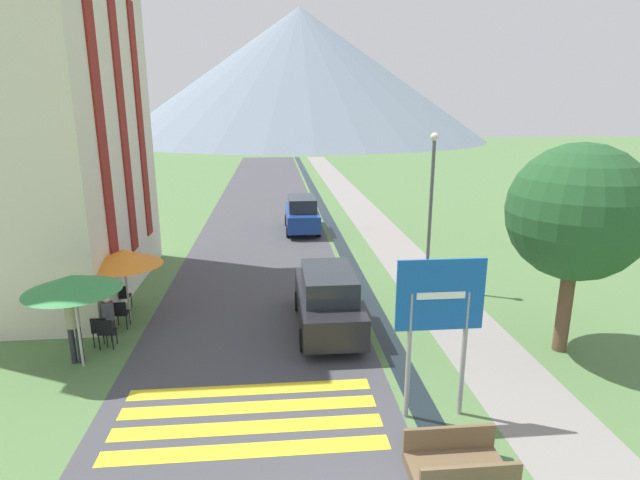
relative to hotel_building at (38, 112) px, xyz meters
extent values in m
plane|color=#517542|center=(9.39, 8.00, -6.09)|extent=(160.00, 160.00, 0.00)
cube|color=#424247|center=(6.89, 18.00, -6.09)|extent=(6.40, 60.00, 0.01)
cube|color=gray|center=(12.99, 18.00, -6.09)|extent=(2.20, 60.00, 0.01)
cube|color=black|center=(10.59, 18.00, -6.09)|extent=(0.60, 60.00, 0.00)
cube|color=yellow|center=(6.89, -9.25, -6.09)|extent=(5.44, 0.44, 0.01)
cube|color=yellow|center=(6.89, -8.55, -6.09)|extent=(5.44, 0.44, 0.01)
cube|color=yellow|center=(6.89, -7.85, -6.09)|extent=(5.44, 0.44, 0.01)
cube|color=yellow|center=(6.89, -7.15, -6.09)|extent=(5.44, 0.44, 0.01)
cone|color=slate|center=(13.26, 86.54, 6.43)|extent=(73.01, 73.01, 25.05)
cube|color=beige|center=(-0.01, 0.00, -0.44)|extent=(5.21, 8.07, 11.30)
cube|color=maroon|center=(2.63, -2.22, -0.44)|extent=(0.06, 0.70, 8.48)
cube|color=maroon|center=(2.63, 0.00, -0.44)|extent=(0.06, 0.70, 8.48)
cube|color=maroon|center=(2.63, 2.22, -0.44)|extent=(0.06, 0.70, 8.48)
cylinder|color=gray|center=(10.15, -8.46, -4.72)|extent=(0.10, 0.10, 2.74)
cylinder|color=gray|center=(11.30, -8.46, -4.72)|extent=(0.10, 0.10, 2.74)
cube|color=#1451AD|center=(10.72, -8.48, -3.40)|extent=(1.77, 0.05, 1.46)
cube|color=white|center=(10.72, -8.51, -3.40)|extent=(0.97, 0.02, 0.14)
cube|color=brown|center=(10.59, -10.29, -5.95)|extent=(1.70, 1.10, 0.12)
cube|color=brown|center=(10.59, -10.80, -5.67)|extent=(1.70, 0.08, 0.45)
cube|color=brown|center=(10.59, -9.78, -5.67)|extent=(1.70, 0.08, 0.45)
cube|color=brown|center=(9.82, -10.29, -6.05)|extent=(0.16, 0.99, 0.08)
cube|color=brown|center=(11.36, -10.29, -6.05)|extent=(0.16, 0.99, 0.08)
cube|color=black|center=(8.99, -3.96, -5.37)|extent=(1.68, 4.45, 0.84)
cube|color=#23282D|center=(8.99, -4.18, -4.61)|extent=(1.42, 2.45, 0.68)
cylinder|color=black|center=(8.20, -2.58, -5.79)|extent=(0.18, 0.60, 0.60)
cylinder|color=black|center=(9.79, -2.58, -5.79)|extent=(0.18, 0.60, 0.60)
cylinder|color=black|center=(8.20, -5.34, -5.79)|extent=(0.18, 0.60, 0.60)
cylinder|color=black|center=(9.79, -5.34, -5.79)|extent=(0.18, 0.60, 0.60)
cube|color=navy|center=(8.94, 7.96, -5.37)|extent=(1.61, 4.23, 0.84)
cube|color=#23282D|center=(8.94, 7.74, -4.61)|extent=(1.37, 2.33, 0.68)
cylinder|color=black|center=(8.18, 9.27, -5.79)|extent=(0.18, 0.60, 0.60)
cylinder|color=black|center=(9.71, 9.27, -5.79)|extent=(0.18, 0.60, 0.60)
cylinder|color=black|center=(8.18, 6.64, -5.79)|extent=(0.18, 0.60, 0.60)
cylinder|color=black|center=(9.71, 6.64, -5.79)|extent=(0.18, 0.60, 0.60)
cube|color=black|center=(2.81, -4.52, -5.64)|extent=(0.40, 0.40, 0.04)
cube|color=black|center=(2.81, -4.70, -5.44)|extent=(0.40, 0.04, 0.40)
cylinder|color=black|center=(2.64, -4.35, -5.87)|extent=(0.03, 0.03, 0.45)
cylinder|color=black|center=(2.98, -4.35, -5.87)|extent=(0.03, 0.03, 0.45)
cylinder|color=black|center=(2.64, -4.69, -5.87)|extent=(0.03, 0.03, 0.45)
cylinder|color=black|center=(2.98, -4.69, -5.87)|extent=(0.03, 0.03, 0.45)
cube|color=black|center=(3.02, -3.42, -5.64)|extent=(0.40, 0.40, 0.04)
cube|color=black|center=(3.02, -3.60, -5.44)|extent=(0.40, 0.04, 0.40)
cylinder|color=black|center=(2.85, -3.25, -5.87)|extent=(0.03, 0.03, 0.45)
cylinder|color=black|center=(3.19, -3.25, -5.87)|extent=(0.03, 0.03, 0.45)
cylinder|color=black|center=(2.85, -3.59, -5.87)|extent=(0.03, 0.03, 0.45)
cylinder|color=black|center=(3.19, -3.59, -5.87)|extent=(0.03, 0.03, 0.45)
cube|color=black|center=(2.70, -2.03, -5.64)|extent=(0.40, 0.40, 0.04)
cube|color=black|center=(2.70, -2.21, -5.44)|extent=(0.40, 0.04, 0.40)
cylinder|color=black|center=(2.53, -1.86, -5.87)|extent=(0.03, 0.03, 0.45)
cylinder|color=black|center=(2.87, -1.86, -5.87)|extent=(0.03, 0.03, 0.45)
cylinder|color=black|center=(2.53, -2.20, -5.87)|extent=(0.03, 0.03, 0.45)
cylinder|color=black|center=(2.87, -2.20, -5.87)|extent=(0.03, 0.03, 0.45)
cube|color=black|center=(3.00, -4.67, -5.64)|extent=(0.40, 0.40, 0.04)
cube|color=black|center=(3.00, -4.85, -5.44)|extent=(0.40, 0.04, 0.40)
cylinder|color=black|center=(2.83, -4.50, -5.87)|extent=(0.03, 0.03, 0.45)
cylinder|color=black|center=(3.17, -4.50, -5.87)|extent=(0.03, 0.03, 0.45)
cylinder|color=black|center=(2.83, -4.84, -5.87)|extent=(0.03, 0.03, 0.45)
cylinder|color=black|center=(3.17, -4.84, -5.87)|extent=(0.03, 0.03, 0.45)
cylinder|color=#B7B2A8|center=(2.69, -5.66, -4.94)|extent=(0.06, 0.06, 2.29)
cone|color=#338442|center=(2.69, -5.66, -3.90)|extent=(2.25, 2.25, 0.40)
cylinder|color=#B7B2A8|center=(3.08, -2.87, -5.05)|extent=(0.06, 0.06, 2.08)
cone|color=orange|center=(3.08, -2.87, -4.11)|extent=(2.21, 2.21, 0.48)
cylinder|color=#282833|center=(2.41, -5.46, -5.60)|extent=(0.14, 0.14, 0.97)
cylinder|color=#282833|center=(2.59, -5.46, -5.60)|extent=(0.14, 0.14, 0.97)
cylinder|color=gray|center=(2.50, -5.46, -4.79)|extent=(0.32, 0.32, 0.66)
sphere|color=tan|center=(2.50, -5.46, -4.36)|extent=(0.22, 0.22, 0.22)
cylinder|color=#282833|center=(2.73, -3.91, -5.86)|extent=(0.14, 0.14, 0.46)
cylinder|color=#282833|center=(2.91, -3.91, -5.86)|extent=(0.14, 0.14, 0.46)
cylinder|color=#4C4C56|center=(2.82, -3.91, -5.37)|extent=(0.32, 0.32, 0.53)
sphere|color=beige|center=(2.82, -3.91, -5.01)|extent=(0.22, 0.22, 0.22)
cylinder|color=#282833|center=(2.32, -2.79, -5.86)|extent=(0.14, 0.14, 0.46)
cylinder|color=#282833|center=(2.50, -2.79, -5.86)|extent=(0.14, 0.14, 0.46)
cylinder|color=maroon|center=(2.41, -2.79, -5.32)|extent=(0.32, 0.32, 0.62)
sphere|color=#9E755B|center=(2.41, -2.79, -4.92)|extent=(0.22, 0.22, 0.22)
cylinder|color=#515156|center=(12.83, -1.09, -3.50)|extent=(0.12, 0.12, 5.18)
sphere|color=silver|center=(12.83, -1.09, -0.79)|extent=(0.28, 0.28, 0.28)
cylinder|color=brown|center=(14.99, -5.93, -4.95)|extent=(0.36, 0.36, 2.28)
sphere|color=#235128|center=(14.99, -5.93, -2.36)|extent=(3.42, 3.42, 3.42)
camera|label=1|loc=(7.53, -17.36, 0.14)|focal=28.00mm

